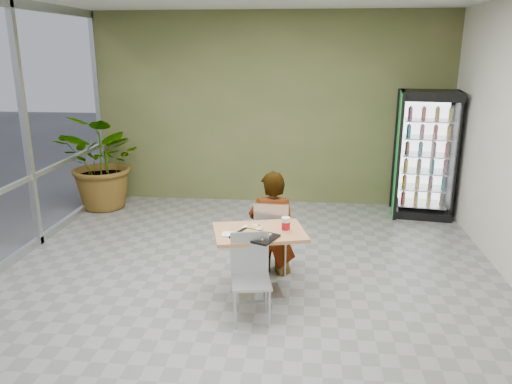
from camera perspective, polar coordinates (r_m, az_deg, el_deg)
ground at (r=5.61m, az=-1.42°, el=-11.60°), size 7.00×7.00×0.00m
room_envelope at (r=5.06m, az=-1.55°, el=4.63°), size 6.00×7.00×3.20m
dining_table at (r=5.37m, az=0.39°, el=-6.59°), size 1.08×0.88×0.75m
chair_far at (r=5.89m, az=1.80°, el=-4.56°), size 0.41×0.42×0.90m
chair_near at (r=4.99m, az=-0.65°, el=-8.82°), size 0.45×0.45×0.86m
seated_woman at (r=5.95m, az=1.86°, el=-4.88°), size 0.58×0.39×1.55m
pizza_plate at (r=5.36m, az=-0.42°, el=-3.99°), size 0.29×0.27×0.03m
soda_cup at (r=5.23m, az=3.43°, el=-3.80°), size 0.09×0.09×0.16m
napkin_stack at (r=5.17m, az=-3.14°, el=-4.87°), size 0.14×0.14×0.02m
cafeteria_tray at (r=5.10m, az=-0.13°, el=-5.09°), size 0.52×0.46×0.02m
beverage_fridge at (r=8.30m, az=18.81°, el=4.06°), size 0.99×0.81×1.98m
potted_plant at (r=8.62m, az=-16.86°, el=3.35°), size 1.81×1.71×1.60m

